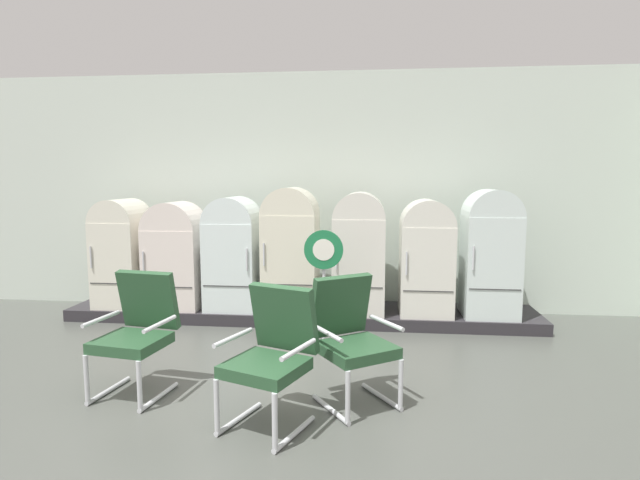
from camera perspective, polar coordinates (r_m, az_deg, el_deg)
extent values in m
cube|color=#4B4E49|center=(4.03, -8.71, -20.89)|extent=(12.00, 10.00, 0.05)
cube|color=silver|center=(7.16, -1.47, 5.37)|extent=(11.76, 0.12, 3.30)
cube|color=#47443F|center=(7.24, -1.50, 15.71)|extent=(11.76, 0.07, 0.06)
cube|color=#2B292D|center=(6.77, -2.14, -8.23)|extent=(6.10, 0.95, 0.15)
cube|color=silver|center=(7.29, -21.34, -2.46)|extent=(0.59, 0.70, 1.13)
cylinder|color=silver|center=(7.22, -21.54, 1.97)|extent=(0.59, 0.68, 0.59)
cube|color=#383838|center=(7.02, -22.58, -4.56)|extent=(0.54, 0.01, 0.01)
cylinder|color=silver|center=(7.07, -24.44, -1.78)|extent=(0.02, 0.02, 0.28)
cube|color=silver|center=(6.95, -15.91, -3.07)|extent=(0.71, 0.62, 1.04)
cylinder|color=silver|center=(6.88, -16.05, 1.20)|extent=(0.71, 0.61, 0.71)
cube|color=#383838|center=(6.70, -16.86, -5.11)|extent=(0.65, 0.01, 0.01)
cylinder|color=silver|center=(6.75, -19.30, -2.41)|extent=(0.02, 0.02, 0.28)
cube|color=white|center=(6.71, -9.72, -2.84)|extent=(0.66, 0.67, 1.13)
cylinder|color=white|center=(6.64, -9.82, 1.98)|extent=(0.66, 0.65, 0.66)
cube|color=#383838|center=(6.43, -10.50, -5.14)|extent=(0.60, 0.01, 0.01)
cylinder|color=silver|center=(6.29, -8.25, -2.22)|extent=(0.02, 0.02, 0.28)
cube|color=silver|center=(6.52, -3.30, -2.55)|extent=(0.68, 0.63, 1.25)
cylinder|color=silver|center=(6.44, -3.34, 2.92)|extent=(0.68, 0.61, 0.68)
cube|color=#383838|center=(6.25, -3.76, -5.06)|extent=(0.63, 0.01, 0.01)
cylinder|color=silver|center=(6.23, -6.35, -1.64)|extent=(0.02, 0.02, 0.28)
cube|color=silver|center=(6.47, 4.42, -2.81)|extent=(0.65, 0.70, 1.20)
cylinder|color=silver|center=(6.40, 4.48, 2.51)|extent=(0.65, 0.69, 0.65)
cube|color=#383838|center=(6.17, 4.31, -5.35)|extent=(0.60, 0.01, 0.01)
cylinder|color=silver|center=(6.10, 1.86, -2.02)|extent=(0.02, 0.02, 0.28)
cube|color=silver|center=(6.50, 11.84, -3.28)|extent=(0.64, 0.69, 1.12)
cylinder|color=silver|center=(6.43, 11.96, 1.62)|extent=(0.64, 0.67, 0.64)
cube|color=#383838|center=(6.21, 12.11, -5.68)|extent=(0.59, 0.01, 0.01)
cylinder|color=silver|center=(6.11, 9.75, -2.63)|extent=(0.02, 0.02, 0.28)
cube|color=silver|center=(6.59, 18.59, -2.81)|extent=(0.65, 0.63, 1.24)
cylinder|color=silver|center=(6.52, 18.81, 2.58)|extent=(0.65, 0.62, 0.65)
cube|color=#383838|center=(6.33, 19.14, -5.30)|extent=(0.60, 0.01, 0.01)
cylinder|color=silver|center=(6.19, 16.92, -1.96)|extent=(0.02, 0.02, 0.28)
cylinder|color=silver|center=(4.93, -22.73, -15.38)|extent=(0.13, 0.55, 0.04)
cylinder|color=silver|center=(4.68, -24.84, -14.07)|extent=(0.05, 0.05, 0.41)
cylinder|color=silver|center=(4.66, -17.72, -16.50)|extent=(0.13, 0.55, 0.04)
cylinder|color=silver|center=(4.39, -19.70, -15.22)|extent=(0.05, 0.05, 0.41)
cube|color=#284D2F|center=(4.64, -20.55, -10.78)|extent=(0.61, 0.58, 0.09)
cube|color=#284D2F|center=(4.77, -18.80, -6.38)|extent=(0.56, 0.26, 0.53)
cylinder|color=silver|center=(4.76, -23.46, -8.16)|extent=(0.11, 0.45, 0.04)
cylinder|color=silver|center=(4.43, -17.61, -9.00)|extent=(0.11, 0.45, 0.04)
cylinder|color=silver|center=(4.25, 1.21, -18.55)|extent=(0.35, 0.48, 0.04)
cylinder|color=silver|center=(3.97, 3.15, -17.28)|extent=(0.06, 0.06, 0.41)
cylinder|color=silver|center=(4.50, 6.94, -17.12)|extent=(0.35, 0.48, 0.04)
cylinder|color=silver|center=(4.23, 9.09, -15.78)|extent=(0.06, 0.06, 0.41)
cube|color=#284D2F|center=(4.20, 4.22, -12.23)|extent=(0.73, 0.72, 0.09)
cube|color=#284D2F|center=(4.33, 2.30, -7.37)|extent=(0.54, 0.45, 0.53)
cylinder|color=silver|center=(4.00, 0.75, -10.41)|extent=(0.29, 0.39, 0.04)
cylinder|color=silver|center=(4.30, 7.49, -9.23)|extent=(0.29, 0.39, 0.04)
cylinder|color=silver|center=(4.16, -9.13, -19.27)|extent=(0.24, 0.53, 0.04)
cylinder|color=silver|center=(3.89, -11.57, -17.93)|extent=(0.05, 0.05, 0.41)
cylinder|color=silver|center=(3.91, -2.90, -20.98)|extent=(0.24, 0.53, 0.04)
cylinder|color=silver|center=(3.62, -5.13, -19.77)|extent=(0.05, 0.05, 0.41)
cube|color=#284D2F|center=(3.84, -6.22, -14.11)|extent=(0.68, 0.67, 0.09)
cube|color=#284D2F|center=(3.96, -4.06, -8.75)|extent=(0.56, 0.36, 0.53)
cylinder|color=silver|center=(3.94, -9.76, -10.78)|extent=(0.20, 0.43, 0.04)
cylinder|color=silver|center=(3.64, -2.44, -12.22)|extent=(0.20, 0.43, 0.04)
cylinder|color=#2D2D30|center=(5.72, 0.43, -11.74)|extent=(0.32, 0.32, 0.03)
cylinder|color=silver|center=(5.57, 0.43, -6.44)|extent=(0.04, 0.04, 1.06)
cylinder|color=#1C6F3F|center=(5.44, 0.41, -1.10)|extent=(0.43, 0.02, 0.43)
cylinder|color=white|center=(5.43, 0.40, -1.12)|extent=(0.23, 0.00, 0.23)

